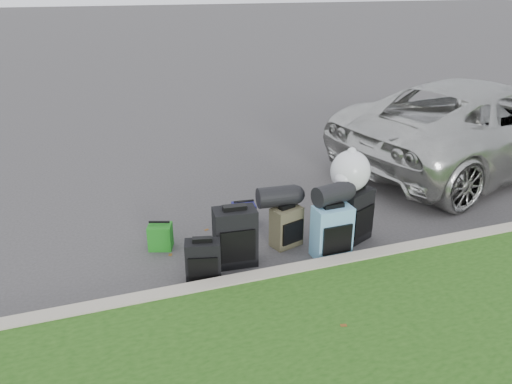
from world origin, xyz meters
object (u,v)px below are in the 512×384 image
object	(u,v)px
suitcase_teal	(332,232)
tote_green	(160,237)
suv	(482,124)
suitcase_small_black	(203,261)
suitcase_large_black_left	(235,237)
suitcase_large_black_right	(354,215)
suitcase_olive	(286,227)
tote_navy	(244,215)

from	to	relation	value
suitcase_teal	tote_green	bearing A→B (deg)	154.98
suv	suitcase_small_black	distance (m)	5.71
suitcase_large_black_left	suitcase_large_black_right	size ratio (longest dim) A/B	1.02
suitcase_small_black	suitcase_olive	xyz separation A→B (m)	(1.14, 0.43, 0.01)
tote_green	suitcase_olive	bearing A→B (deg)	2.85
suitcase_olive	tote_navy	size ratio (longest dim) A/B	1.59
suitcase_teal	tote_navy	xyz separation A→B (m)	(-0.73, 1.07, -0.16)
suv	suitcase_large_black_left	size ratio (longest dim) A/B	7.79
suitcase_large_black_right	tote_green	xyz separation A→B (m)	(-2.30, 0.57, -0.18)
suitcase_small_black	suitcase_large_black_left	bearing A→B (deg)	40.80
suv	suitcase_large_black_right	world-z (taller)	suv
suitcase_small_black	suitcase_teal	xyz separation A→B (m)	(1.54, 0.02, 0.08)
tote_green	suitcase_small_black	bearing A→B (deg)	-49.98
suitcase_olive	suitcase_teal	world-z (taller)	suitcase_teal
tote_green	tote_navy	xyz separation A→B (m)	(1.13, 0.24, 0.00)
suitcase_small_black	suitcase_olive	distance (m)	1.21
suitcase_small_black	suitcase_large_black_right	world-z (taller)	suitcase_large_black_right
suitcase_large_black_right	tote_navy	bearing A→B (deg)	121.04
suv	suitcase_teal	distance (m)	4.30
suitcase_large_black_right	suitcase_teal	bearing A→B (deg)	-173.48
tote_navy	suitcase_large_black_left	bearing A→B (deg)	-107.73
suitcase_small_black	tote_navy	world-z (taller)	suitcase_small_black
suitcase_large_black_left	tote_green	xyz separation A→B (m)	(-0.75, 0.64, -0.19)
suv	suitcase_large_black_right	size ratio (longest dim) A/B	7.95
suitcase_small_black	suitcase_teal	bearing A→B (deg)	14.44
suv	tote_navy	bearing A→B (deg)	89.21
suitcase_large_black_right	tote_navy	distance (m)	1.43
suitcase_olive	tote_navy	bearing A→B (deg)	99.74
suitcase_teal	suitcase_large_black_right	distance (m)	0.52
suitcase_teal	tote_navy	bearing A→B (deg)	123.31
suitcase_large_black_left	suitcase_teal	distance (m)	1.13
suv	suitcase_olive	xyz separation A→B (m)	(-4.21, -1.54, -0.49)
suitcase_small_black	tote_green	size ratio (longest dim) A/B	1.51
suitcase_large_black_right	tote_green	bearing A→B (deg)	141.71
tote_navy	suitcase_large_black_right	bearing A→B (deg)	-28.51
suitcase_small_black	tote_navy	bearing A→B (deg)	67.13
suv	suitcase_large_black_right	xyz separation A→B (m)	(-3.36, -1.68, -0.40)
suitcase_large_black_left	suitcase_olive	world-z (taller)	suitcase_large_black_left
suitcase_teal	suitcase_olive	bearing A→B (deg)	133.67
suitcase_olive	suitcase_teal	bearing A→B (deg)	-61.94
suitcase_large_black_right	tote_navy	xyz separation A→B (m)	(-1.17, 0.80, -0.18)
suv	suitcase_small_black	world-z (taller)	suv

